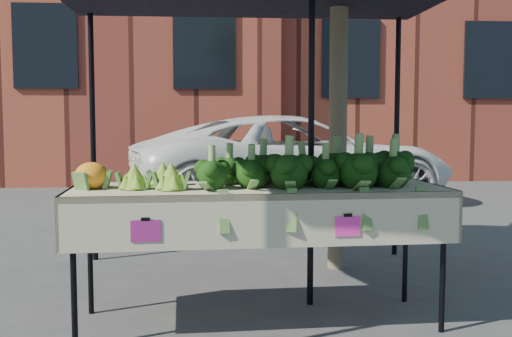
{
  "coord_description": "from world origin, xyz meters",
  "views": [
    {
      "loc": [
        -0.43,
        -3.94,
        1.34
      ],
      "look_at": [
        -0.11,
        0.15,
        1.0
      ],
      "focal_mm": 42.63,
      "sensor_mm": 36.0,
      "label": 1
    }
  ],
  "objects_px": {
    "table": "(258,255)",
    "canopy": "(261,114)",
    "street_tree": "(339,8)",
    "vehicle": "(294,43)"
  },
  "relations": [
    {
      "from": "table",
      "to": "canopy",
      "type": "relative_size",
      "value": 0.77
    },
    {
      "from": "canopy",
      "to": "street_tree",
      "type": "distance_m",
      "value": 1.54
    },
    {
      "from": "table",
      "to": "street_tree",
      "type": "relative_size",
      "value": 0.53
    },
    {
      "from": "vehicle",
      "to": "street_tree",
      "type": "distance_m",
      "value": 4.01
    },
    {
      "from": "canopy",
      "to": "vehicle",
      "type": "bearing_deg",
      "value": 79.3
    },
    {
      "from": "canopy",
      "to": "table",
      "type": "bearing_deg",
      "value": -96.97
    },
    {
      "from": "table",
      "to": "street_tree",
      "type": "bearing_deg",
      "value": 59.71
    },
    {
      "from": "canopy",
      "to": "vehicle",
      "type": "xyz_separation_m",
      "value": [
        0.94,
        4.97,
        1.12
      ]
    },
    {
      "from": "canopy",
      "to": "vehicle",
      "type": "height_order",
      "value": "vehicle"
    },
    {
      "from": "table",
      "to": "vehicle",
      "type": "xyz_separation_m",
      "value": [
        0.99,
        5.41,
        2.04
      ]
    }
  ]
}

